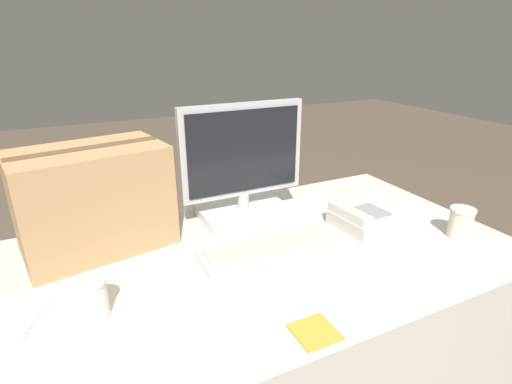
# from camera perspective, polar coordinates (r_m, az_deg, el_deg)

# --- Properties ---
(office_desk) EXTENTS (1.80, 0.90, 0.71)m
(office_desk) POSITION_cam_1_polar(r_m,az_deg,el_deg) (1.46, -2.71, -21.60)
(office_desk) COLOR beige
(office_desk) RESTS_ON ground_plane
(monitor) EXTENTS (0.46, 0.24, 0.42)m
(monitor) POSITION_cam_1_polar(r_m,az_deg,el_deg) (1.45, -1.86, 2.67)
(monitor) COLOR white
(monitor) RESTS_ON office_desk
(keyboard) EXTENTS (0.46, 0.17, 0.03)m
(keyboard) POSITION_cam_1_polar(r_m,az_deg,el_deg) (1.27, 2.17, -7.97)
(keyboard) COLOR beige
(keyboard) RESTS_ON office_desk
(desk_phone) EXTENTS (0.19, 0.20, 0.08)m
(desk_phone) POSITION_cam_1_polar(r_m,az_deg,el_deg) (1.46, 14.77, -3.78)
(desk_phone) COLOR beige
(desk_phone) RESTS_ON office_desk
(paper_cup_left) EXTENTS (0.08, 0.08, 0.10)m
(paper_cup_left) POSITION_cam_1_polar(r_m,az_deg,el_deg) (1.07, -22.30, -13.79)
(paper_cup_left) COLOR white
(paper_cup_left) RESTS_ON office_desk
(paper_cup_right) EXTENTS (0.08, 0.08, 0.10)m
(paper_cup_right) POSITION_cam_1_polar(r_m,az_deg,el_deg) (1.51, 27.21, -3.90)
(paper_cup_right) COLOR beige
(paper_cup_right) RESTS_ON office_desk
(spoon) EXTENTS (0.08, 0.14, 0.00)m
(spoon) POSITION_cam_1_polar(r_m,az_deg,el_deg) (1.11, -29.89, -16.79)
(spoon) COLOR silver
(spoon) RESTS_ON office_desk
(cardboard_box) EXTENTS (0.48, 0.34, 0.33)m
(cardboard_box) POSITION_cam_1_polar(r_m,az_deg,el_deg) (1.34, -22.17, -0.97)
(cardboard_box) COLOR tan
(cardboard_box) RESTS_ON office_desk
(sticky_note_pad) EXTENTS (0.10, 0.10, 0.01)m
(sticky_note_pad) POSITION_cam_1_polar(r_m,az_deg,el_deg) (0.98, 8.38, -19.15)
(sticky_note_pad) COLOR gold
(sticky_note_pad) RESTS_ON office_desk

